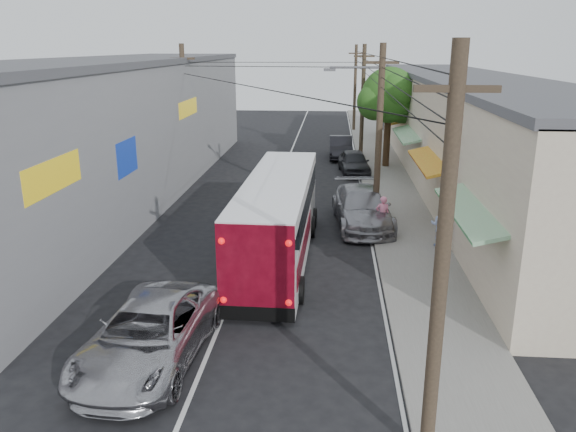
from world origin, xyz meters
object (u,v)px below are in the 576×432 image
jeepney (149,334)px  parked_suv (362,208)px  coach_bus (278,217)px  parked_car_mid (354,162)px  pedestrian_near (382,215)px  parked_car_far (341,147)px  pedestrian_far (441,225)px

jeepney → parked_suv: bearing=67.4°
coach_bus → parked_suv: coach_bus is taller
jeepney → parked_car_mid: bearing=79.2°
pedestrian_near → parked_car_far: bearing=-90.0°
jeepney → parked_car_mid: jeepney is taller
pedestrian_near → parked_suv: bearing=-64.8°
jeepney → pedestrian_near: bearing=61.4°
pedestrian_near → pedestrian_far: bearing=140.7°
coach_bus → parked_car_mid: (3.40, 15.30, -0.90)m
jeepney → parked_car_mid: size_ratio=1.30×
parked_car_mid → pedestrian_near: pedestrian_near is taller
parked_suv → parked_car_far: bearing=87.4°
parked_car_mid → parked_car_far: bearing=92.8°
coach_bus → parked_car_far: size_ratio=2.37×
parked_suv → pedestrian_near: (0.80, -1.36, 0.09)m
parked_car_mid → pedestrian_far: bearing=-83.5°
parked_car_far → pedestrian_near: size_ratio=2.85×
jeepney → parked_suv: size_ratio=0.97×
jeepney → parked_car_far: bearing=83.5°
parked_car_mid → pedestrian_near: (0.80, -12.26, 0.20)m
coach_bus → pedestrian_near: coach_bus is taller
coach_bus → parked_car_far: coach_bus is taller
parked_suv → pedestrian_far: bearing=-49.0°
jeepney → parked_car_far: 28.73m
parked_suv → parked_car_far: size_ratio=1.25×
parked_car_far → coach_bus: bearing=-97.7°
parked_suv → pedestrian_near: pedestrian_near is taller
parked_car_mid → pedestrian_far: pedestrian_far is taller
parked_car_far → pedestrian_far: 19.44m
coach_bus → parked_suv: size_ratio=1.89×
coach_bus → pedestrian_far: 6.61m
parked_suv → pedestrian_far: size_ratio=3.32×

